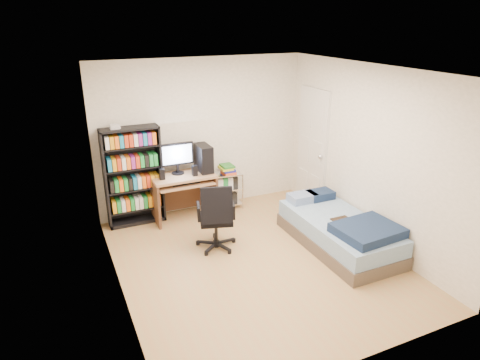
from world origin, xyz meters
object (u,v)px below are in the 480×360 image
computer_desk (188,177)px  bed (340,231)px  media_shelf (133,175)px  office_chair (216,228)px

computer_desk → bed: (1.62, -1.86, -0.43)m
media_shelf → bed: (2.46, -1.96, -0.56)m
office_chair → bed: 1.75m
computer_desk → office_chair: bearing=-89.5°
computer_desk → bed: 2.50m
office_chair → bed: bearing=-6.4°
computer_desk → office_chair: 1.24m
bed → computer_desk: bearing=131.1°
media_shelf → office_chair: media_shelf is taller
computer_desk → bed: computer_desk is taller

